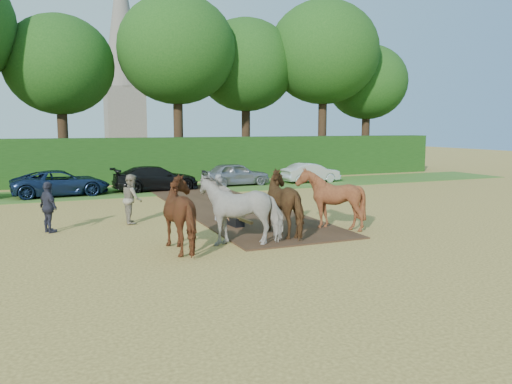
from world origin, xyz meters
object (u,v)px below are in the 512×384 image
object	(u,v)px
church	(123,51)
spectator_near	(132,199)
parked_cars	(109,180)
plough_team	(265,206)
spectator_far	(48,207)

from	to	relation	value
church	spectator_near	bearing A→B (deg)	-98.07
parked_cars	plough_team	bearing A→B (deg)	-76.07
spectator_far	church	world-z (taller)	church
plough_team	church	xyz separation A→B (m)	(3.49, 55.01, 12.62)
spectator_far	parked_cars	xyz separation A→B (m)	(3.21, 10.27, -0.21)
plough_team	spectator_far	bearing A→B (deg)	150.64
spectator_far	plough_team	xyz separation A→B (m)	(6.70, -3.77, 0.20)
church	spectator_far	bearing A→B (deg)	-101.24
plough_team	parked_cars	world-z (taller)	plough_team
spectator_far	parked_cars	bearing A→B (deg)	-43.51
plough_team	parked_cars	xyz separation A→B (m)	(-3.48, 14.04, -0.41)
spectator_far	church	xyz separation A→B (m)	(10.18, 51.25, 12.82)
spectator_near	plough_team	size ratio (longest dim) A/B	0.26
spectator_far	plough_team	world-z (taller)	plough_team
spectator_near	church	size ratio (longest dim) A/B	0.07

